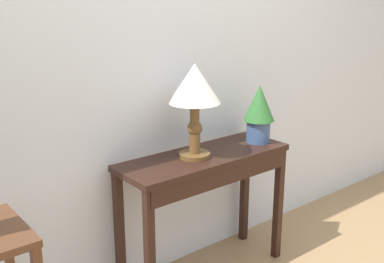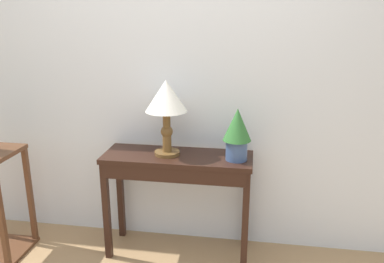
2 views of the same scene
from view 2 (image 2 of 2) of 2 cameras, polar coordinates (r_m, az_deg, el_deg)
name	(u,v)px [view 2 (image 2 of 2)]	position (r m, az deg, el deg)	size (l,w,h in m)	color
back_wall_with_art	(182,62)	(2.88, -1.46, 10.10)	(9.00, 0.10, 2.80)	silver
console_table	(177,173)	(2.79, -2.18, -6.11)	(1.05, 0.37, 0.78)	black
table_lamp	(166,101)	(2.67, -3.77, 4.45)	(0.29, 0.29, 0.53)	brown
potted_plant_on_console	(237,132)	(2.63, 6.58, -0.01)	(0.19, 0.19, 0.36)	#3D5684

